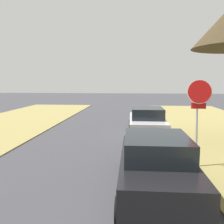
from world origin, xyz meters
name	(u,v)px	position (x,y,z in m)	size (l,w,h in m)	color
stop_sign_far	(199,104)	(3.74, 9.24, 2.19)	(0.81, 0.35, 2.97)	#9EA0A5
parked_sedan_black	(155,166)	(2.19, 7.29, 0.72)	(1.98, 4.42, 1.57)	black
parked_sedan_silver	(147,123)	(2.30, 13.85, 0.72)	(1.98, 4.42, 1.57)	#BCBCC1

